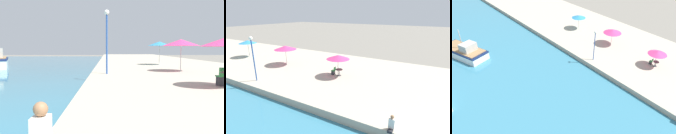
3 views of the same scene
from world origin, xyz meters
TOP-DOWN VIEW (x-y plane):
  - quay_promenade at (8.00, 37.00)m, footprint 16.00×90.00m
  - cafe_umbrella_white at (7.04, 19.38)m, footprint 2.91×2.91m
  - cafe_umbrella_striped at (7.03, 27.62)m, footprint 2.61×2.61m
  - cafe_chair_left at (6.76, 11.68)m, footprint 0.43×0.46m
  - lamppost at (1.20, 17.63)m, footprint 0.36×0.36m

SIDE VIEW (x-z plane):
  - quay_promenade at x=8.00m, z-range 0.00..0.69m
  - cafe_chair_left at x=6.76m, z-range 0.56..1.47m
  - cafe_umbrella_white at x=7.04m, z-range 1.71..4.26m
  - cafe_umbrella_striped at x=7.03m, z-range 1.76..4.37m
  - lamppost at x=1.20m, z-range 1.50..6.06m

